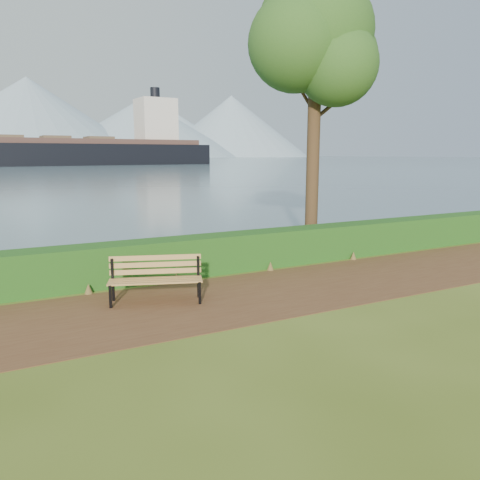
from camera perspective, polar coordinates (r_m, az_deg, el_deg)
ground at (r=10.35m, az=1.90°, el=-7.19°), size 140.00×140.00×0.00m
path at (r=10.60m, az=1.11°, el=-6.73°), size 40.00×3.40×0.01m
hedge at (r=12.48m, az=-3.88°, el=-1.75°), size 32.00×0.85×1.00m
water at (r=268.68m, az=-26.40°, el=8.75°), size 700.00×510.00×0.00m
bench at (r=10.20m, az=-10.24°, el=-4.32°), size 2.04×1.17×0.98m
tree at (r=15.80m, az=9.27°, el=22.91°), size 4.56×3.76×8.84m
cargo_ship at (r=135.59m, az=-19.15°, el=10.12°), size 79.80×17.68×24.03m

